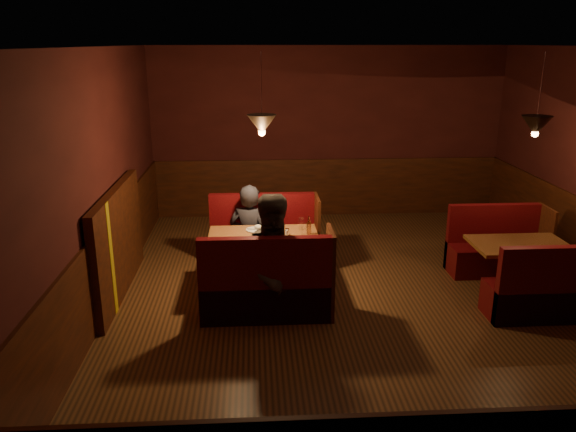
{
  "coord_description": "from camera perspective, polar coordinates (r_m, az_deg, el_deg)",
  "views": [
    {
      "loc": [
        -1.27,
        -6.05,
        2.95
      ],
      "look_at": [
        -0.88,
        0.37,
        0.95
      ],
      "focal_mm": 35.0,
      "sensor_mm": 36.0,
      "label": 1
    }
  ],
  "objects": [
    {
      "name": "second_bench_far",
      "position": [
        7.98,
        20.37,
        -3.35
      ],
      "size": [
        1.26,
        0.47,
        0.9
      ],
      "color": "#3D0409",
      "rests_on": "ground"
    },
    {
      "name": "second_bench_near",
      "position": [
        6.85,
        24.84,
        -7.29
      ],
      "size": [
        1.26,
        0.47,
        0.9
      ],
      "color": "#3D0409",
      "rests_on": "ground"
    },
    {
      "name": "main_bench_near",
      "position": [
        6.24,
        -2.08,
        -7.66
      ],
      "size": [
        1.46,
        0.52,
        1.0
      ],
      "color": "#3D0409",
      "rests_on": "ground"
    },
    {
      "name": "diner_a",
      "position": [
        7.37,
        -3.93,
        0.03
      ],
      "size": [
        0.64,
        0.52,
        1.54
      ],
      "primitive_type": "imported",
      "rotation": [
        0.0,
        0.0,
        2.84
      ],
      "color": "#22222A",
      "rests_on": "ground"
    },
    {
      "name": "room",
      "position": [
        6.46,
        5.53,
        0.1
      ],
      "size": [
        6.02,
        7.02,
        2.92
      ],
      "color": "#3D2816",
      "rests_on": "ground"
    },
    {
      "name": "main_bench_far",
      "position": [
        7.64,
        -2.38,
        -2.9
      ],
      "size": [
        1.46,
        0.52,
        1.0
      ],
      "color": "#3D0409",
      "rests_on": "ground"
    },
    {
      "name": "diner_b",
      "position": [
        6.09,
        -1.15,
        -2.6
      ],
      "size": [
        1.04,
        0.93,
        1.76
      ],
      "primitive_type": "imported",
      "rotation": [
        0.0,
        0.0,
        0.37
      ],
      "color": "#362E28",
      "rests_on": "ground"
    },
    {
      "name": "main_table",
      "position": [
        6.85,
        -2.39,
        -3.25
      ],
      "size": [
        1.33,
        0.81,
        0.93
      ],
      "color": "brown",
      "rests_on": "ground"
    },
    {
      "name": "second_table",
      "position": [
        7.33,
        22.41,
        -3.81
      ],
      "size": [
        1.14,
        0.73,
        0.64
      ],
      "color": "brown",
      "rests_on": "ground"
    }
  ]
}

